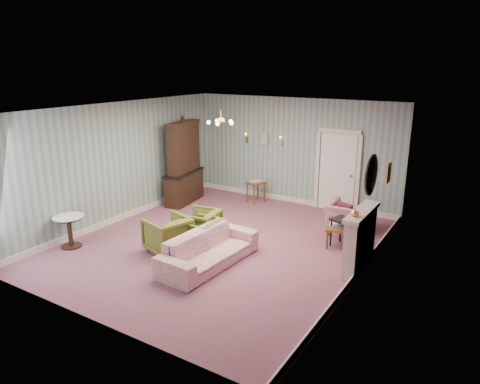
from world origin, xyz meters
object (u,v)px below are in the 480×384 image
Objects in this scene: olive_chair_c at (200,224)px; pedestal_table at (70,232)px; wingback_chair at (349,212)px; side_table_black at (342,233)px; dresser at (183,160)px; olive_chair_a at (168,233)px; coffee_table at (338,233)px; olive_chair_b at (203,233)px; fireplace at (360,239)px; sofa_chintz at (209,244)px.

pedestal_table is at bearing -58.88° from olive_chair_c.
olive_chair_c is 3.51m from wingback_chair.
dresser is at bearing 171.72° from side_table_black.
coffee_table is (2.85, 2.27, -0.18)m from olive_chair_a.
olive_chair_b is at bearing 29.43° from pedestal_table.
olive_chair_c is at bearing -52.89° from dresser.
olive_chair_c is at bearing -154.29° from side_table_black.
olive_chair_a is at bearing -159.61° from fireplace.
dresser is at bearing 88.62° from pedestal_table.
olive_chair_a is 0.34× the size of dresser.
olive_chair_a is 1.19× the size of pedestal_table.
sofa_chintz is at bearing -130.90° from side_table_black.
olive_chair_a is 4.26m from wingback_chair.
dresser is at bearing -131.18° from olive_chair_a.
fireplace is (0.81, -1.89, 0.15)m from wingback_chair.
olive_chair_a is 2.12m from pedestal_table.
wingback_chair is 4.69m from dresser.
wingback_chair is at bearing 139.82° from olive_chair_b.
wingback_chair is at bearing 100.83° from side_table_black.
olive_chair_b is 0.30× the size of dresser.
sofa_chintz is 2.48× the size of coffee_table.
olive_chair_b is at bearing -164.33° from fireplace.
olive_chair_b is (0.54, 0.48, -0.05)m from olive_chair_a.
olive_chair_a is 3.47m from dresser.
coffee_table is at bearing 33.66° from pedestal_table.
wingback_chair is at bearing 113.26° from fireplace.
olive_chair_a is 1.06× the size of olive_chair_c.
fireplace reaches higher than olive_chair_b.
olive_chair_a is 1.32× the size of side_table_black.
pedestal_table is (-1.92, -0.91, -0.07)m from olive_chair_a.
wingback_chair is (2.78, 3.22, 0.01)m from olive_chair_a.
olive_chair_b is 0.77m from sofa_chintz.
coffee_table is at bearing 128.68° from fireplace.
olive_chair_a is 1.09m from sofa_chintz.
wingback_chair is 0.70× the size of fireplace.
pedestal_table is at bearing -99.55° from dresser.
olive_chair_a is 0.37× the size of sofa_chintz.
fireplace is 5.95m from pedestal_table.
dresser is (-1.83, 2.84, 0.79)m from olive_chair_a.
pedestal_table is (-4.70, -4.13, -0.08)m from wingback_chair.
olive_chair_c is at bearing -171.15° from fireplace.
wingback_chair is (2.24, 2.74, 0.06)m from olive_chair_b.
dresser is at bearing 48.39° from sofa_chintz.
pedestal_table is at bearing 40.31° from wingback_chair.
pedestal_table is at bearing 109.10° from sofa_chintz.
olive_chair_b is 3.45m from dresser.
sofa_chintz is 3.20× the size of pedestal_table.
side_table_black is 5.78m from pedestal_table.
fireplace is at bearing 104.74° from olive_chair_b.
side_table_black is at bearing -37.64° from sofa_chintz.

